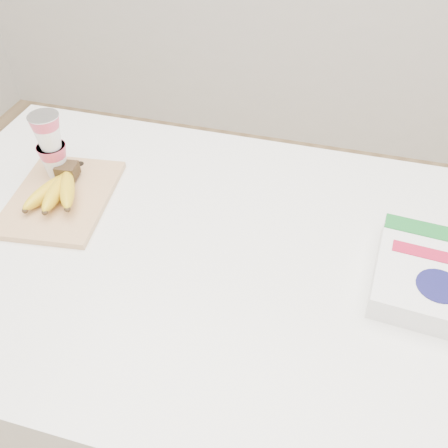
# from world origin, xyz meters

# --- Properties ---
(room) EXTENTS (4.00, 4.00, 4.00)m
(room) POSITION_xyz_m (0.00, 0.00, 1.35)
(room) COLOR tan
(room) RESTS_ON ground
(table) EXTENTS (1.33, 0.89, 1.00)m
(table) POSITION_xyz_m (0.00, 0.00, 0.50)
(table) COLOR white
(table) RESTS_ON ground
(cutting_board) EXTENTS (0.26, 0.33, 0.02)m
(cutting_board) POSITION_xyz_m (-0.35, 0.06, 1.01)
(cutting_board) COLOR tan
(cutting_board) RESTS_ON table
(bananas) EXTENTS (0.13, 0.18, 0.06)m
(bananas) POSITION_xyz_m (-0.35, 0.06, 1.04)
(bananas) COLOR #382816
(bananas) RESTS_ON cutting_board
(yogurt_stack) EXTENTS (0.07, 0.07, 0.17)m
(yogurt_stack) POSITION_xyz_m (-0.40, 0.14, 1.11)
(yogurt_stack) COLOR white
(yogurt_stack) RESTS_ON cutting_board
(cereal_box) EXTENTS (0.19, 0.26, 0.06)m
(cereal_box) POSITION_xyz_m (0.46, 0.03, 1.03)
(cereal_box) COLOR white
(cereal_box) RESTS_ON table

